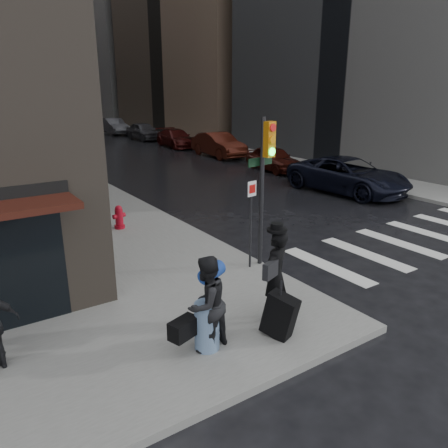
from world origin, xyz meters
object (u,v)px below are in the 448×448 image
Objects in this scene: man_overcoat at (276,282)px; traffic_light at (264,173)px; parked_car_2 at (219,145)px; parked_car_3 at (176,138)px; parked_car_1 at (274,159)px; parked_car_0 at (348,175)px; parked_car_5 at (114,126)px; man_jeans at (206,304)px; fire_hydrant at (119,218)px; parked_car_4 at (144,131)px.

man_overcoat is 3.31m from traffic_light.
parked_car_2 reaches higher than parked_car_3.
parked_car_1 is (9.39, 10.67, -1.91)m from traffic_light.
parked_car_5 is (0.17, 29.92, -0.01)m from parked_car_0.
parked_car_5 is at bearing 97.32° from parked_car_3.
parked_car_5 is (-0.69, 17.95, -0.04)m from parked_car_2.
parked_car_1 is (0.68, 5.98, -0.10)m from parked_car_0.
parked_car_2 is (11.17, 19.08, -0.20)m from man_overcoat.
fire_hydrant is (1.26, 7.47, -0.53)m from man_jeans.
parked_car_0 is at bearing -92.67° from parked_car_4.
man_overcoat is 22.11m from parked_car_2.
traffic_light reaches higher than parked_car_0.
parked_car_4 is at bearing -129.79° from man_overcoat.
traffic_light is at bearing -143.66° from man_overcoat.
parked_car_5 is at bearing 93.83° from parked_car_4.
parked_car_3 is (12.73, 25.10, -0.34)m from man_jeans.
parked_car_3 is at bearing -134.18° from man_overcoat.
parked_car_3 is (0.11, 11.97, 0.01)m from parked_car_1.
traffic_light reaches higher than parked_car_2.
traffic_light reaches higher than parked_car_1.
parked_car_4 is (0.68, 23.93, -0.02)m from parked_car_0.
man_jeans is at bearing -128.65° from parked_car_1.
man_jeans reaches higher than fire_hydrant.
parked_car_0 is at bearing -88.12° from parked_car_3.
parked_car_4 is 6.01m from parked_car_5.
traffic_light is 24.62m from parked_car_3.
parked_car_1 is at bearing 39.60° from traffic_light.
man_overcoat is 0.36× the size of parked_car_0.
man_jeans is at bearing -113.13° from parked_car_4.
parked_car_2 is at bearing -84.88° from parked_car_3.
parked_car_5 is (10.86, 29.60, 0.27)m from fire_hydrant.
parked_car_5 is (-0.51, 5.98, 0.01)m from parked_car_4.
parked_car_4 is 0.96× the size of parked_car_5.
man_overcoat is 0.44× the size of parked_car_5.
parked_car_2 is (9.57, 16.65, -1.79)m from traffic_light.
man_jeans is at bearing -18.99° from man_overcoat.
parked_car_0 reaches higher than parked_car_4.
fire_hydrant is 0.16× the size of parked_car_3.
parked_car_5 is (12.11, 37.07, -0.26)m from man_jeans.
fire_hydrant is at bearing -107.43° from man_overcoat.
parked_car_5 is at bearing 84.42° from parked_car_0.
fire_hydrant is 31.53m from parked_car_5.
parked_car_1 is (11.36, 5.67, 0.18)m from fire_hydrant.
traffic_light reaches higher than parked_car_5.
man_overcoat is 0.43× the size of parked_car_3.
parked_car_3 is at bearing -134.98° from man_jeans.
parked_car_2 is 1.05× the size of parked_car_5.
parked_car_2 reaches higher than parked_car_0.
man_jeans reaches higher than parked_car_2.
fire_hydrant is (-1.97, 5.00, -2.10)m from traffic_light.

